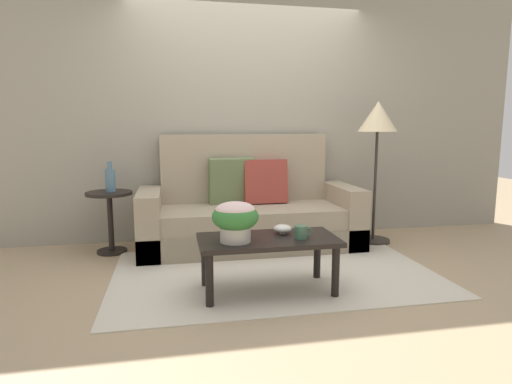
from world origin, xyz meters
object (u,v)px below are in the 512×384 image
(couch, at_px, (249,213))
(table_vase, at_px, (110,179))
(floor_lamp, at_px, (377,127))
(coffee_mug, at_px, (301,232))
(potted_plant, at_px, (235,218))
(snack_bowl, at_px, (283,229))
(coffee_table, at_px, (268,246))
(side_table, at_px, (110,211))

(couch, distance_m, table_vase, 1.41)
(floor_lamp, height_order, coffee_mug, floor_lamp)
(potted_plant, relative_size, snack_bowl, 2.36)
(coffee_table, height_order, snack_bowl, snack_bowl)
(side_table, xyz_separation_m, snack_bowl, (1.42, -1.18, 0.04))
(coffee_mug, bearing_deg, side_table, 138.23)
(side_table, xyz_separation_m, potted_plant, (1.03, -1.35, 0.18))
(coffee_table, distance_m, coffee_mug, 0.26)
(side_table, distance_m, floor_lamp, 2.82)
(couch, height_order, coffee_mug, couch)
(coffee_table, xyz_separation_m, table_vase, (-1.27, 1.29, 0.37))
(side_table, height_order, potted_plant, potted_plant)
(coffee_table, relative_size, side_table, 1.69)
(snack_bowl, relative_size, table_vase, 0.48)
(coffee_mug, distance_m, snack_bowl, 0.19)
(floor_lamp, distance_m, table_vase, 2.73)
(coffee_mug, distance_m, table_vase, 2.04)
(coffee_mug, height_order, snack_bowl, coffee_mug)
(floor_lamp, bearing_deg, table_vase, 177.00)
(couch, height_order, snack_bowl, couch)
(floor_lamp, bearing_deg, side_table, 177.26)
(couch, relative_size, side_table, 3.65)
(side_table, bearing_deg, coffee_table, -44.90)
(side_table, height_order, table_vase, table_vase)
(coffee_table, height_order, table_vase, table_vase)
(couch, relative_size, coffee_table, 2.16)
(potted_plant, bearing_deg, floor_lamp, 36.07)
(potted_plant, xyz_separation_m, table_vase, (-1.01, 1.36, 0.13))
(potted_plant, bearing_deg, side_table, 127.48)
(potted_plant, bearing_deg, snack_bowl, 22.73)
(snack_bowl, height_order, table_vase, table_vase)
(couch, xyz_separation_m, snack_bowl, (0.05, -1.17, 0.12))
(couch, distance_m, coffee_mug, 1.35)
(table_vase, bearing_deg, coffee_table, -45.52)
(floor_lamp, relative_size, potted_plant, 4.49)
(floor_lamp, bearing_deg, coffee_table, -140.90)
(coffee_mug, bearing_deg, snack_bowl, 119.14)
(potted_plant, bearing_deg, coffee_table, 14.42)
(side_table, xyz_separation_m, floor_lamp, (2.70, -0.13, 0.81))
(couch, xyz_separation_m, coffee_mug, (0.14, -1.34, 0.13))
(coffee_table, bearing_deg, table_vase, 134.48)
(side_table, relative_size, floor_lamp, 0.41)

